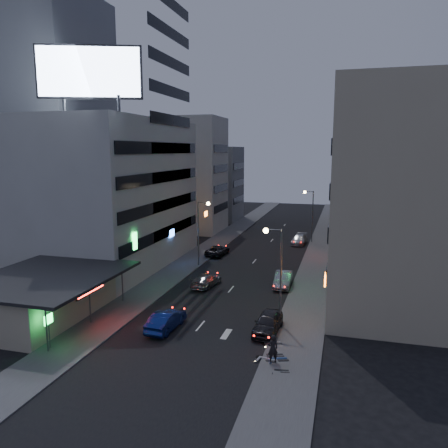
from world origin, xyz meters
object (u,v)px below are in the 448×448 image
at_px(scooter_black_b, 283,347).
at_px(scooter_silver_a, 277,352).
at_px(parked_car_right_far, 299,240).
at_px(scooter_black_a, 289,363).
at_px(scooter_blue, 287,349).
at_px(scooter_silver_b, 281,334).
at_px(parked_car_right_mid, 283,279).
at_px(parked_car_right_near, 268,323).
at_px(person, 273,349).
at_px(road_car_blue, 166,320).
at_px(parked_car_left, 218,250).
at_px(road_car_silver, 206,280).

bearing_deg(scooter_black_b, scooter_silver_a, 149.84).
height_order(parked_car_right_far, scooter_black_b, parked_car_right_far).
bearing_deg(scooter_black_a, scooter_blue, 2.73).
xyz_separation_m(scooter_blue, scooter_silver_b, (-0.81, 2.44, -0.07)).
bearing_deg(scooter_blue, scooter_black_a, 171.66).
bearing_deg(scooter_silver_b, scooter_silver_a, 162.61).
bearing_deg(parked_car_right_mid, parked_car_right_far, 89.52).
xyz_separation_m(parked_car_right_near, person, (1.22, -5.09, 0.31)).
height_order(road_car_blue, scooter_black_b, road_car_blue).
height_order(parked_car_left, scooter_silver_b, parked_car_left).
bearing_deg(parked_car_left, scooter_black_b, 118.96).
relative_size(road_car_silver, person, 2.39).
xyz_separation_m(parked_car_right_mid, scooter_black_b, (2.22, -15.77, -0.12)).
distance_m(parked_car_right_mid, scooter_black_b, 15.93).
xyz_separation_m(parked_car_left, parked_car_right_far, (10.11, 10.33, 0.04)).
height_order(parked_car_right_far, scooter_black_a, parked_car_right_far).
bearing_deg(person, parked_car_left, -97.51).
relative_size(scooter_silver_a, scooter_silver_b, 1.06).
bearing_deg(parked_car_left, road_car_blue, 100.78).
xyz_separation_m(parked_car_right_near, parked_car_right_mid, (-0.50, 12.15, -0.03)).
distance_m(parked_car_right_near, scooter_silver_b, 2.10).
distance_m(parked_car_right_near, person, 5.25).
bearing_deg(road_car_silver, person, 130.52).
relative_size(parked_car_right_near, scooter_black_b, 2.70).
relative_size(parked_car_right_near, person, 2.38).
bearing_deg(scooter_black_a, parked_car_left, 15.26).
bearing_deg(road_car_silver, parked_car_right_far, -98.99).
bearing_deg(person, scooter_black_b, -139.45).
relative_size(person, scooter_black_a, 1.21).
bearing_deg(scooter_blue, road_car_blue, 55.82).
bearing_deg(scooter_black_a, road_car_blue, 58.90).
relative_size(road_car_blue, scooter_black_b, 2.68).
bearing_deg(parked_car_right_mid, road_car_blue, -120.60).
bearing_deg(parked_car_right_far, scooter_silver_a, -82.74).
relative_size(parked_car_right_near, road_car_blue, 1.01).
distance_m(parked_car_left, scooter_black_a, 32.55).
relative_size(parked_car_right_near, parked_car_right_mid, 1.00).
distance_m(road_car_silver, scooter_black_a, 19.20).
height_order(parked_car_left, road_car_silver, road_car_silver).
height_order(parked_car_right_near, road_car_blue, parked_car_right_near).
relative_size(road_car_silver, scooter_black_b, 2.71).
height_order(parked_car_right_mid, road_car_blue, parked_car_right_mid).
bearing_deg(parked_car_left, scooter_silver_b, 119.80).
xyz_separation_m(road_car_silver, person, (9.64, -15.11, 0.42)).
distance_m(parked_car_right_far, scooter_black_b, 37.80).
bearing_deg(person, scooter_blue, -161.91).
relative_size(parked_car_right_far, scooter_silver_b, 2.72).
xyz_separation_m(parked_car_right_far, road_car_silver, (-7.34, -24.05, -0.03)).
xyz_separation_m(parked_car_right_mid, person, (1.72, -17.24, 0.33)).
bearing_deg(parked_car_right_mid, parked_car_right_near, -89.63).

